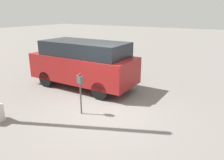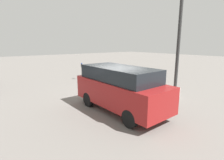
# 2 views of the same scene
# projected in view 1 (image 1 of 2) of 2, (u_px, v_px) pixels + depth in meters

# --- Properties ---
(ground_plane) EXTENTS (80.00, 80.00, 0.00)m
(ground_plane) POSITION_uv_depth(u_px,v_px,m) (100.00, 108.00, 7.70)
(ground_plane) COLOR slate
(parking_meter_near) EXTENTS (0.22, 0.15, 1.40)m
(parking_meter_near) POSITION_uv_depth(u_px,v_px,m) (80.00, 84.00, 6.98)
(parking_meter_near) COLOR #4C4C4C
(parking_meter_near) RESTS_ON ground
(parked_van) EXTENTS (4.75, 1.93, 2.06)m
(parked_van) POSITION_uv_depth(u_px,v_px,m) (83.00, 63.00, 9.53)
(parked_van) COLOR maroon
(parked_van) RESTS_ON ground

